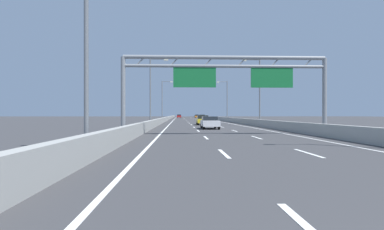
# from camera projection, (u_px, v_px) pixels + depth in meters

# --- Properties ---
(ground_plane) EXTENTS (260.00, 260.00, 0.00)m
(ground_plane) POSITION_uv_depth(u_px,v_px,m) (191.00, 119.00, 100.86)
(ground_plane) COLOR #38383A
(lane_dash_left_1) EXTENTS (0.16, 3.00, 0.01)m
(lane_dash_left_1) POSITION_uv_depth(u_px,v_px,m) (224.00, 154.00, 13.35)
(lane_dash_left_1) COLOR white
(lane_dash_left_1) RESTS_ON ground_plane
(lane_dash_left_2) EXTENTS (0.16, 3.00, 0.01)m
(lane_dash_left_2) POSITION_uv_depth(u_px,v_px,m) (206.00, 138.00, 22.35)
(lane_dash_left_2) COLOR white
(lane_dash_left_2) RESTS_ON ground_plane
(lane_dash_left_3) EXTENTS (0.16, 3.00, 0.01)m
(lane_dash_left_3) POSITION_uv_depth(u_px,v_px,m) (198.00, 131.00, 31.34)
(lane_dash_left_3) COLOR white
(lane_dash_left_3) RESTS_ON ground_plane
(lane_dash_left_4) EXTENTS (0.16, 3.00, 0.01)m
(lane_dash_left_4) POSITION_uv_depth(u_px,v_px,m) (194.00, 127.00, 40.33)
(lane_dash_left_4) COLOR white
(lane_dash_left_4) RESTS_ON ground_plane
(lane_dash_left_5) EXTENTS (0.16, 3.00, 0.01)m
(lane_dash_left_5) POSITION_uv_depth(u_px,v_px,m) (191.00, 125.00, 49.33)
(lane_dash_left_5) COLOR white
(lane_dash_left_5) RESTS_ON ground_plane
(lane_dash_left_6) EXTENTS (0.16, 3.00, 0.01)m
(lane_dash_left_6) POSITION_uv_depth(u_px,v_px,m) (189.00, 123.00, 58.32)
(lane_dash_left_6) COLOR white
(lane_dash_left_6) RESTS_ON ground_plane
(lane_dash_left_7) EXTENTS (0.16, 3.00, 0.01)m
(lane_dash_left_7) POSITION_uv_depth(u_px,v_px,m) (188.00, 122.00, 67.31)
(lane_dash_left_7) COLOR white
(lane_dash_left_7) RESTS_ON ground_plane
(lane_dash_left_8) EXTENTS (0.16, 3.00, 0.01)m
(lane_dash_left_8) POSITION_uv_depth(u_px,v_px,m) (187.00, 121.00, 76.30)
(lane_dash_left_8) COLOR white
(lane_dash_left_8) RESTS_ON ground_plane
(lane_dash_left_9) EXTENTS (0.16, 3.00, 0.01)m
(lane_dash_left_9) POSITION_uv_depth(u_px,v_px,m) (186.00, 120.00, 85.30)
(lane_dash_left_9) COLOR white
(lane_dash_left_9) RESTS_ON ground_plane
(lane_dash_left_10) EXTENTS (0.16, 3.00, 0.01)m
(lane_dash_left_10) POSITION_uv_depth(u_px,v_px,m) (186.00, 120.00, 94.29)
(lane_dash_left_10) COLOR white
(lane_dash_left_10) RESTS_ON ground_plane
(lane_dash_left_11) EXTENTS (0.16, 3.00, 0.01)m
(lane_dash_left_11) POSITION_uv_depth(u_px,v_px,m) (185.00, 119.00, 103.28)
(lane_dash_left_11) COLOR white
(lane_dash_left_11) RESTS_ON ground_plane
(lane_dash_left_12) EXTENTS (0.16, 3.00, 0.01)m
(lane_dash_left_12) POSITION_uv_depth(u_px,v_px,m) (185.00, 119.00, 112.27)
(lane_dash_left_12) COLOR white
(lane_dash_left_12) RESTS_ON ground_plane
(lane_dash_left_13) EXTENTS (0.16, 3.00, 0.01)m
(lane_dash_left_13) POSITION_uv_depth(u_px,v_px,m) (184.00, 118.00, 121.27)
(lane_dash_left_13) COLOR white
(lane_dash_left_13) RESTS_ON ground_plane
(lane_dash_left_14) EXTENTS (0.16, 3.00, 0.01)m
(lane_dash_left_14) POSITION_uv_depth(u_px,v_px,m) (184.00, 118.00, 130.26)
(lane_dash_left_14) COLOR white
(lane_dash_left_14) RESTS_ON ground_plane
(lane_dash_left_15) EXTENTS (0.16, 3.00, 0.01)m
(lane_dash_left_15) POSITION_uv_depth(u_px,v_px,m) (183.00, 118.00, 139.25)
(lane_dash_left_15) COLOR white
(lane_dash_left_15) RESTS_ON ground_plane
(lane_dash_left_16) EXTENTS (0.16, 3.00, 0.01)m
(lane_dash_left_16) POSITION_uv_depth(u_px,v_px,m) (183.00, 118.00, 148.24)
(lane_dash_left_16) COLOR white
(lane_dash_left_16) RESTS_ON ground_plane
(lane_dash_left_17) EXTENTS (0.16, 3.00, 0.01)m
(lane_dash_left_17) POSITION_uv_depth(u_px,v_px,m) (183.00, 117.00, 157.24)
(lane_dash_left_17) COLOR white
(lane_dash_left_17) RESTS_ON ground_plane
(lane_dash_right_1) EXTENTS (0.16, 3.00, 0.01)m
(lane_dash_right_1) POSITION_uv_depth(u_px,v_px,m) (308.00, 153.00, 13.50)
(lane_dash_right_1) COLOR white
(lane_dash_right_1) RESTS_ON ground_plane
(lane_dash_right_2) EXTENTS (0.16, 3.00, 0.01)m
(lane_dash_right_2) POSITION_uv_depth(u_px,v_px,m) (257.00, 138.00, 22.49)
(lane_dash_right_2) COLOR white
(lane_dash_right_2) RESTS_ON ground_plane
(lane_dash_right_3) EXTENTS (0.16, 3.00, 0.01)m
(lane_dash_right_3) POSITION_uv_depth(u_px,v_px,m) (234.00, 131.00, 31.49)
(lane_dash_right_3) COLOR white
(lane_dash_right_3) RESTS_ON ground_plane
(lane_dash_right_4) EXTENTS (0.16, 3.00, 0.01)m
(lane_dash_right_4) POSITION_uv_depth(u_px,v_px,m) (222.00, 127.00, 40.48)
(lane_dash_right_4) COLOR white
(lane_dash_right_4) RESTS_ON ground_plane
(lane_dash_right_5) EXTENTS (0.16, 3.00, 0.01)m
(lane_dash_right_5) POSITION_uv_depth(u_px,v_px,m) (214.00, 125.00, 49.47)
(lane_dash_right_5) COLOR white
(lane_dash_right_5) RESTS_ON ground_plane
(lane_dash_right_6) EXTENTS (0.16, 3.00, 0.01)m
(lane_dash_right_6) POSITION_uv_depth(u_px,v_px,m) (209.00, 123.00, 58.46)
(lane_dash_right_6) COLOR white
(lane_dash_right_6) RESTS_ON ground_plane
(lane_dash_right_7) EXTENTS (0.16, 3.00, 0.01)m
(lane_dash_right_7) POSITION_uv_depth(u_px,v_px,m) (205.00, 122.00, 67.46)
(lane_dash_right_7) COLOR white
(lane_dash_right_7) RESTS_ON ground_plane
(lane_dash_right_8) EXTENTS (0.16, 3.00, 0.01)m
(lane_dash_right_8) POSITION_uv_depth(u_px,v_px,m) (202.00, 121.00, 76.45)
(lane_dash_right_8) COLOR white
(lane_dash_right_8) RESTS_ON ground_plane
(lane_dash_right_9) EXTENTS (0.16, 3.00, 0.01)m
(lane_dash_right_9) POSITION_uv_depth(u_px,v_px,m) (200.00, 120.00, 85.44)
(lane_dash_right_9) COLOR white
(lane_dash_right_9) RESTS_ON ground_plane
(lane_dash_right_10) EXTENTS (0.16, 3.00, 0.01)m
(lane_dash_right_10) POSITION_uv_depth(u_px,v_px,m) (198.00, 120.00, 94.43)
(lane_dash_right_10) COLOR white
(lane_dash_right_10) RESTS_ON ground_plane
(lane_dash_right_11) EXTENTS (0.16, 3.00, 0.01)m
(lane_dash_right_11) POSITION_uv_depth(u_px,v_px,m) (196.00, 119.00, 103.43)
(lane_dash_right_11) COLOR white
(lane_dash_right_11) RESTS_ON ground_plane
(lane_dash_right_12) EXTENTS (0.16, 3.00, 0.01)m
(lane_dash_right_12) POSITION_uv_depth(u_px,v_px,m) (195.00, 119.00, 112.42)
(lane_dash_right_12) COLOR white
(lane_dash_right_12) RESTS_ON ground_plane
(lane_dash_right_13) EXTENTS (0.16, 3.00, 0.01)m
(lane_dash_right_13) POSITION_uv_depth(u_px,v_px,m) (194.00, 118.00, 121.41)
(lane_dash_right_13) COLOR white
(lane_dash_right_13) RESTS_ON ground_plane
(lane_dash_right_14) EXTENTS (0.16, 3.00, 0.01)m
(lane_dash_right_14) POSITION_uv_depth(u_px,v_px,m) (193.00, 118.00, 130.40)
(lane_dash_right_14) COLOR white
(lane_dash_right_14) RESTS_ON ground_plane
(lane_dash_right_15) EXTENTS (0.16, 3.00, 0.01)m
(lane_dash_right_15) POSITION_uv_depth(u_px,v_px,m) (192.00, 118.00, 139.40)
(lane_dash_right_15) COLOR white
(lane_dash_right_15) RESTS_ON ground_plane
(lane_dash_right_16) EXTENTS (0.16, 3.00, 0.01)m
(lane_dash_right_16) POSITION_uv_depth(u_px,v_px,m) (191.00, 118.00, 148.39)
(lane_dash_right_16) COLOR white
(lane_dash_right_16) RESTS_ON ground_plane
(lane_dash_right_17) EXTENTS (0.16, 3.00, 0.01)m
(lane_dash_right_17) POSITION_uv_depth(u_px,v_px,m) (190.00, 117.00, 157.38)
(lane_dash_right_17) COLOR white
(lane_dash_right_17) RESTS_ON ground_plane
(edge_line_left) EXTENTS (0.16, 176.00, 0.01)m
(edge_line_left) POSITION_uv_depth(u_px,v_px,m) (174.00, 120.00, 88.65)
(edge_line_left) COLOR white
(edge_line_left) RESTS_ON ground_plane
(edge_line_right) EXTENTS (0.16, 176.00, 0.01)m
(edge_line_right) POSITION_uv_depth(u_px,v_px,m) (211.00, 120.00, 89.08)
(edge_line_right) COLOR white
(edge_line_right) RESTS_ON ground_plane
(barrier_left) EXTENTS (0.45, 220.00, 0.95)m
(barrier_left) POSITION_uv_depth(u_px,v_px,m) (170.00, 117.00, 110.57)
(barrier_left) COLOR #9E9E99
(barrier_left) RESTS_ON ground_plane
(barrier_right) EXTENTS (0.45, 220.00, 0.95)m
(barrier_right) POSITION_uv_depth(u_px,v_px,m) (209.00, 117.00, 111.12)
(barrier_right) COLOR #9E9E99
(barrier_right) RESTS_ON ground_plane
(sign_gantry) EXTENTS (16.58, 0.36, 6.36)m
(sign_gantry) POSITION_uv_depth(u_px,v_px,m) (227.00, 75.00, 25.43)
(sign_gantry) COLOR gray
(sign_gantry) RESTS_ON ground_plane
(streetlamp_left_near) EXTENTS (2.58, 0.28, 9.50)m
(streetlamp_left_near) POSITION_uv_depth(u_px,v_px,m) (92.00, 28.00, 13.74)
(streetlamp_left_near) COLOR slate
(streetlamp_left_near) RESTS_ON ground_plane
(streetlamp_left_mid) EXTENTS (2.58, 0.28, 9.50)m
(streetlamp_left_mid) POSITION_uv_depth(u_px,v_px,m) (152.00, 87.00, 44.25)
(streetlamp_left_mid) COLOR slate
(streetlamp_left_mid) RESTS_ON ground_plane
(streetlamp_right_mid) EXTENTS (2.58, 0.28, 9.50)m
(streetlamp_right_mid) POSITION_uv_depth(u_px,v_px,m) (258.00, 88.00, 44.85)
(streetlamp_right_mid) COLOR slate
(streetlamp_right_mid) RESTS_ON ground_plane
(streetlamp_left_far) EXTENTS (2.58, 0.28, 9.50)m
(streetlamp_left_far) POSITION_uv_depth(u_px,v_px,m) (163.00, 98.00, 74.75)
(streetlamp_left_far) COLOR slate
(streetlamp_left_far) RESTS_ON ground_plane
(streetlamp_right_far) EXTENTS (2.58, 0.28, 9.50)m
(streetlamp_right_far) POSITION_uv_depth(u_px,v_px,m) (226.00, 98.00, 75.36)
(streetlamp_right_far) COLOR slate
(streetlamp_right_far) RESTS_ON ground_plane
(orange_car) EXTENTS (1.71, 4.11, 1.47)m
(orange_car) POSITION_uv_depth(u_px,v_px,m) (197.00, 116.00, 134.18)
(orange_car) COLOR orange
(orange_car) RESTS_ON ground_plane
(silver_car) EXTENTS (1.83, 4.15, 1.51)m
(silver_car) POSITION_uv_depth(u_px,v_px,m) (202.00, 117.00, 98.01)
(silver_car) COLOR #A8ADB2
(silver_car) RESTS_ON ground_plane
(yellow_car) EXTENTS (1.80, 4.21, 1.48)m
(yellow_car) POSITION_uv_depth(u_px,v_px,m) (203.00, 120.00, 49.16)
(yellow_car) COLOR yellow
(yellow_car) RESTS_ON ground_plane
(white_car) EXTENTS (1.86, 4.63, 1.40)m
(white_car) POSITION_uv_depth(u_px,v_px,m) (210.00, 122.00, 35.96)
(white_car) COLOR silver
(white_car) RESTS_ON ground_plane
(red_car) EXTENTS (1.85, 4.28, 1.50)m
(red_car) POSITION_uv_depth(u_px,v_px,m) (179.00, 116.00, 136.27)
(red_car) COLOR red
(red_car) RESTS_ON ground_plane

